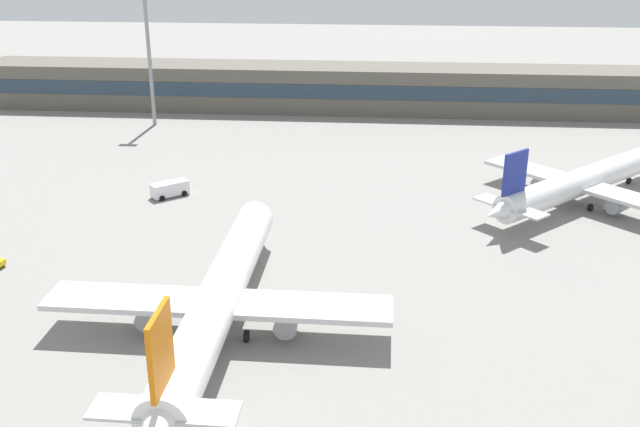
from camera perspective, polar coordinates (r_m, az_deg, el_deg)
ground_plane at (r=92.84m, az=-3.00°, el=-1.63°), size 400.00×400.00×0.00m
terminal_building at (r=154.48m, az=0.25°, el=9.60°), size 140.30×12.13×9.00m
airplane_near at (r=71.57m, az=-7.60°, el=-6.08°), size 32.59×46.91×11.61m
airplane_mid at (r=108.61m, az=19.64°, el=2.40°), size 32.60×31.94×10.43m
service_van_white at (r=107.37m, az=-11.41°, el=1.87°), size 5.26×4.89×2.08m
floodlight_tower_west at (r=143.85m, az=-13.02°, el=12.70°), size 3.20×0.80×27.29m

